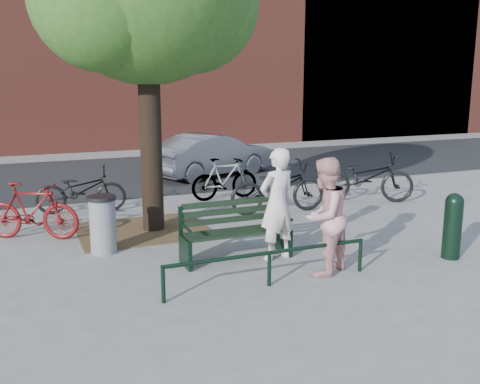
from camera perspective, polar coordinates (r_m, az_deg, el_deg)
name	(u,v)px	position (r m, az deg, el deg)	size (l,w,h in m)	color
ground	(236,259)	(8.57, -0.39, -7.20)	(90.00, 90.00, 0.00)	gray
dirt_pit	(144,230)	(10.30, -10.25, -4.03)	(2.40, 2.00, 0.02)	brown
road	(130,174)	(16.52, -11.65, 1.93)	(40.00, 7.00, 0.01)	black
park_bench	(234,229)	(8.50, -0.60, -3.99)	(1.74, 0.54, 0.97)	black
guard_railing	(269,258)	(7.40, 3.15, -7.05)	(3.06, 0.06, 0.51)	black
person_left	(277,204)	(8.39, 3.99, -1.32)	(0.65, 0.43, 1.78)	silver
person_right	(324,216)	(7.84, 8.98, -2.60)	(0.84, 0.65, 1.72)	#D1918F
bollard	(453,224)	(9.13, 21.75, -3.15)	(0.28, 0.28, 1.06)	black
litter_bin	(103,224)	(9.05, -14.43, -3.34)	(0.47, 0.47, 0.96)	gray
bicycle_a	(81,190)	(11.90, -16.61, 0.20)	(0.65, 1.87, 0.98)	black
bicycle_b	(31,211)	(10.20, -21.37, -1.89)	(0.49, 1.72, 1.03)	#570C0C
bicycle_c	(278,187)	(11.38, 4.08, 0.51)	(0.74, 2.13, 1.12)	black
bicycle_d	(225,179)	(12.66, -1.63, 1.43)	(0.47, 1.67, 1.00)	gray
bicycle_e	(366,177)	(12.75, 13.26, 1.52)	(0.76, 2.19, 1.15)	black
parked_car	(212,155)	(15.74, -3.01, 3.98)	(1.34, 3.84, 1.27)	slate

